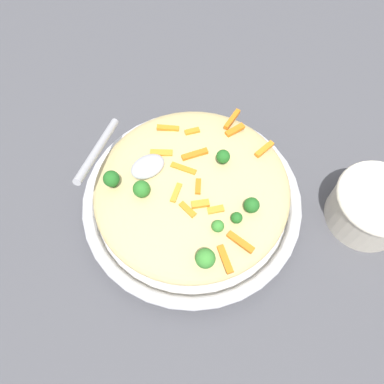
% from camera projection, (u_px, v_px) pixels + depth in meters
% --- Properties ---
extents(ground_plane, '(2.40, 2.40, 0.00)m').
position_uv_depth(ground_plane, '(192.00, 208.00, 0.68)').
color(ground_plane, '#4C4C51').
extents(serving_bowl, '(0.37, 0.37, 0.05)m').
position_uv_depth(serving_bowl, '(192.00, 202.00, 0.65)').
color(serving_bowl, silver).
rests_on(serving_bowl, ground_plane).
extents(pasta_mound, '(0.32, 0.31, 0.06)m').
position_uv_depth(pasta_mound, '(192.00, 189.00, 0.61)').
color(pasta_mound, '#D1BA7A').
rests_on(pasta_mound, serving_bowl).
extents(carrot_piece_0, '(0.04, 0.01, 0.01)m').
position_uv_depth(carrot_piece_0, '(264.00, 149.00, 0.62)').
color(carrot_piece_0, orange).
rests_on(carrot_piece_0, pasta_mound).
extents(carrot_piece_1, '(0.04, 0.02, 0.01)m').
position_uv_depth(carrot_piece_1, '(195.00, 155.00, 0.61)').
color(carrot_piece_1, orange).
rests_on(carrot_piece_1, pasta_mound).
extents(carrot_piece_2, '(0.04, 0.02, 0.01)m').
position_uv_depth(carrot_piece_2, '(232.00, 119.00, 0.65)').
color(carrot_piece_2, orange).
rests_on(carrot_piece_2, pasta_mound).
extents(carrot_piece_3, '(0.04, 0.03, 0.01)m').
position_uv_depth(carrot_piece_3, '(161.00, 153.00, 0.61)').
color(carrot_piece_3, orange).
rests_on(carrot_piece_3, pasta_mound).
extents(carrot_piece_4, '(0.01, 0.03, 0.01)m').
position_uv_depth(carrot_piece_4, '(188.00, 210.00, 0.56)').
color(carrot_piece_4, orange).
rests_on(carrot_piece_4, pasta_mound).
extents(carrot_piece_5, '(0.03, 0.02, 0.01)m').
position_uv_depth(carrot_piece_5, '(217.00, 209.00, 0.56)').
color(carrot_piece_5, orange).
rests_on(carrot_piece_5, pasta_mound).
extents(carrot_piece_6, '(0.03, 0.02, 0.01)m').
position_uv_depth(carrot_piece_6, '(192.00, 131.00, 0.63)').
color(carrot_piece_6, orange).
rests_on(carrot_piece_6, pasta_mound).
extents(carrot_piece_7, '(0.02, 0.04, 0.01)m').
position_uv_depth(carrot_piece_7, '(243.00, 241.00, 0.54)').
color(carrot_piece_7, orange).
rests_on(carrot_piece_7, pasta_mound).
extents(carrot_piece_8, '(0.02, 0.03, 0.01)m').
position_uv_depth(carrot_piece_8, '(197.00, 188.00, 0.58)').
color(carrot_piece_8, orange).
rests_on(carrot_piece_8, pasta_mound).
extents(carrot_piece_9, '(0.02, 0.04, 0.01)m').
position_uv_depth(carrot_piece_9, '(225.00, 259.00, 0.53)').
color(carrot_piece_9, orange).
rests_on(carrot_piece_9, pasta_mound).
extents(carrot_piece_10, '(0.03, 0.03, 0.01)m').
position_uv_depth(carrot_piece_10, '(168.00, 128.00, 0.64)').
color(carrot_piece_10, orange).
rests_on(carrot_piece_10, pasta_mound).
extents(carrot_piece_11, '(0.03, 0.02, 0.01)m').
position_uv_depth(carrot_piece_11, '(200.00, 204.00, 0.56)').
color(carrot_piece_11, orange).
rests_on(carrot_piece_11, pasta_mound).
extents(carrot_piece_12, '(0.04, 0.01, 0.01)m').
position_uv_depth(carrot_piece_12, '(235.00, 130.00, 0.64)').
color(carrot_piece_12, orange).
rests_on(carrot_piece_12, pasta_mound).
extents(carrot_piece_13, '(0.03, 0.04, 0.01)m').
position_uv_depth(carrot_piece_13, '(186.00, 168.00, 0.60)').
color(carrot_piece_13, orange).
rests_on(carrot_piece_13, pasta_mound).
extents(carrot_piece_14, '(0.03, 0.03, 0.01)m').
position_uv_depth(carrot_piece_14, '(176.00, 193.00, 0.57)').
color(carrot_piece_14, orange).
rests_on(carrot_piece_14, pasta_mound).
extents(broccoli_floret_0, '(0.02, 0.02, 0.02)m').
position_uv_depth(broccoli_floret_0, '(218.00, 226.00, 0.54)').
color(broccoli_floret_0, '#377928').
rests_on(broccoli_floret_0, pasta_mound).
extents(broccoli_floret_1, '(0.02, 0.02, 0.03)m').
position_uv_depth(broccoli_floret_1, '(224.00, 158.00, 0.59)').
color(broccoli_floret_1, '#205B1C').
rests_on(broccoli_floret_1, pasta_mound).
extents(broccoli_floret_2, '(0.02, 0.02, 0.02)m').
position_uv_depth(broccoli_floret_2, '(237.00, 218.00, 0.55)').
color(broccoli_floret_2, '#205B1C').
rests_on(broccoli_floret_2, pasta_mound).
extents(broccoli_floret_3, '(0.03, 0.03, 0.03)m').
position_uv_depth(broccoli_floret_3, '(111.00, 179.00, 0.57)').
color(broccoli_floret_3, '#205B1C').
rests_on(broccoli_floret_3, pasta_mound).
extents(broccoli_floret_4, '(0.03, 0.03, 0.03)m').
position_uv_depth(broccoli_floret_4, '(205.00, 259.00, 0.52)').
color(broccoli_floret_4, '#377928').
rests_on(broccoli_floret_4, pasta_mound).
extents(broccoli_floret_5, '(0.03, 0.03, 0.03)m').
position_uv_depth(broccoli_floret_5, '(141.00, 189.00, 0.57)').
color(broccoli_floret_5, '#296820').
rests_on(broccoli_floret_5, pasta_mound).
extents(broccoli_floret_6, '(0.02, 0.02, 0.03)m').
position_uv_depth(broccoli_floret_6, '(252.00, 205.00, 0.56)').
color(broccoli_floret_6, '#205B1C').
rests_on(broccoli_floret_6, pasta_mound).
extents(serving_spoon, '(0.14, 0.13, 0.07)m').
position_uv_depth(serving_spoon, '(130.00, 160.00, 0.59)').
color(serving_spoon, '#B7B7BC').
rests_on(serving_spoon, pasta_mound).
extents(companion_bowl, '(0.14, 0.14, 0.08)m').
position_uv_depth(companion_bowl, '(372.00, 206.00, 0.63)').
color(companion_bowl, beige).
rests_on(companion_bowl, ground_plane).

